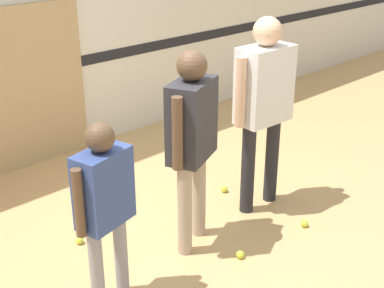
# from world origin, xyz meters

# --- Properties ---
(ground_plane) EXTENTS (16.00, 16.00, 0.00)m
(ground_plane) POSITION_xyz_m (0.00, 0.00, 0.00)
(ground_plane) COLOR tan
(wall_back) EXTENTS (16.00, 0.07, 3.20)m
(wall_back) POSITION_xyz_m (0.00, 2.27, 1.60)
(wall_back) COLOR silver
(wall_back) RESTS_ON ground_plane
(person_instructor) EXTENTS (0.58, 0.42, 1.65)m
(person_instructor) POSITION_xyz_m (0.04, -0.12, 1.02)
(person_instructor) COLOR tan
(person_instructor) RESTS_ON ground_plane
(person_student_left) EXTENTS (0.51, 0.29, 1.37)m
(person_student_left) POSITION_xyz_m (-0.89, -0.26, 0.85)
(person_student_left) COLOR gray
(person_student_left) RESTS_ON ground_plane
(person_student_right) EXTENTS (0.67, 0.29, 1.78)m
(person_student_right) POSITION_xyz_m (0.93, -0.08, 1.10)
(person_student_right) COLOR #232328
(person_student_right) RESTS_ON ground_plane
(racket_spare_on_floor) EXTENTS (0.45, 0.48, 0.03)m
(racket_spare_on_floor) POSITION_xyz_m (-0.42, 0.63, 0.01)
(racket_spare_on_floor) COLOR #C6D838
(racket_spare_on_floor) RESTS_ON ground_plane
(tennis_ball_near_instructor) EXTENTS (0.07, 0.07, 0.07)m
(tennis_ball_near_instructor) POSITION_xyz_m (0.16, -0.55, 0.03)
(tennis_ball_near_instructor) COLOR #CCE038
(tennis_ball_near_instructor) RESTS_ON ground_plane
(tennis_ball_by_spare_racket) EXTENTS (0.07, 0.07, 0.07)m
(tennis_ball_by_spare_racket) POSITION_xyz_m (-0.67, 0.51, 0.03)
(tennis_ball_by_spare_racket) COLOR #CCE038
(tennis_ball_by_spare_racket) RESTS_ON ground_plane
(tennis_ball_stray_left) EXTENTS (0.07, 0.07, 0.07)m
(tennis_ball_stray_left) POSITION_xyz_m (0.87, 0.31, 0.03)
(tennis_ball_stray_left) COLOR #CCE038
(tennis_ball_stray_left) RESTS_ON ground_plane
(tennis_ball_stray_right) EXTENTS (0.07, 0.07, 0.07)m
(tennis_ball_stray_right) POSITION_xyz_m (0.93, -0.62, 0.03)
(tennis_ball_stray_right) COLOR #CCE038
(tennis_ball_stray_right) RESTS_ON ground_plane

